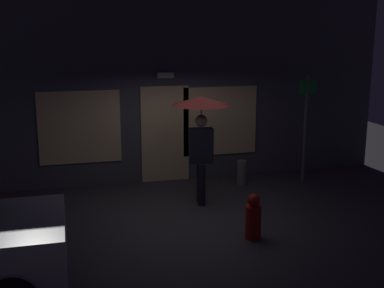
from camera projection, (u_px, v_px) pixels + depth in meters
The scene contains 6 objects.
ground_plane at pixel (188, 213), 9.64m from camera, with size 18.00×18.00×0.00m, color #38353A.
building_facade at pixel (163, 91), 11.38m from camera, with size 10.51×0.48×4.18m.
person_with_umbrella at pixel (201, 121), 9.77m from camera, with size 1.15×1.15×2.18m.
street_sign_post at pixel (306, 123), 11.30m from camera, with size 0.40×0.07×2.44m.
sidewalk_bollard at pixel (242, 172), 11.36m from camera, with size 0.21×0.21×0.54m, color slate.
fire_hydrant at pixel (253, 218), 8.38m from camera, with size 0.27×0.27×0.79m.
Camera 1 is at (-2.21, -8.82, 3.46)m, focal length 46.96 mm.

